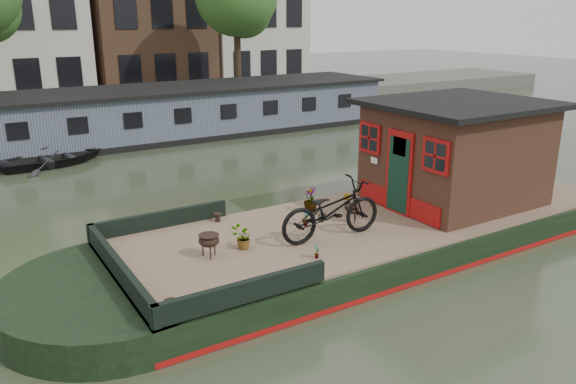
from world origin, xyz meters
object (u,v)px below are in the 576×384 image
cabin (456,151)px  brazier_rear (209,246)px  bicycle (331,210)px  dinghy (52,154)px  potted_plant_a (305,217)px  brazier_front (353,214)px

cabin → brazier_rear: (-6.42, -0.02, -1.01)m
cabin → bicycle: bearing=-173.6°
cabin → dinghy: bearing=122.3°
cabin → bicycle: (-3.95, -0.44, -0.64)m
bicycle → dinghy: 12.40m
potted_plant_a → bicycle: bearing=-85.2°
brazier_front → dinghy: 12.19m
brazier_front → potted_plant_a: bearing=162.4°
cabin → potted_plant_a: (-4.02, 0.38, -1.03)m
potted_plant_a → dinghy: bearing=106.2°
brazier_rear → dinghy: (-0.83, 11.50, -0.50)m
cabin → potted_plant_a: 4.17m
brazier_front → brazier_rear: (-3.42, -0.08, 0.03)m
bicycle → brazier_rear: bicycle is taller
brazier_front → brazier_rear: bearing=-178.7°
potted_plant_a → brazier_front: (1.01, -0.32, -0.01)m
cabin → brazier_front: (-3.00, 0.06, -1.04)m
potted_plant_a → brazier_rear: brazier_rear is taller
brazier_rear → dinghy: bearing=94.1°
potted_plant_a → brazier_rear: size_ratio=0.91×
cabin → brazier_front: cabin is taller
bicycle → dinghy: (-3.30, 11.92, -0.87)m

